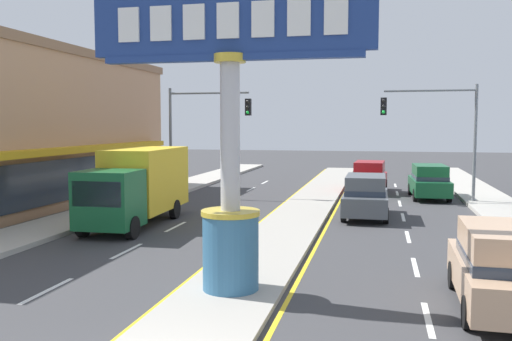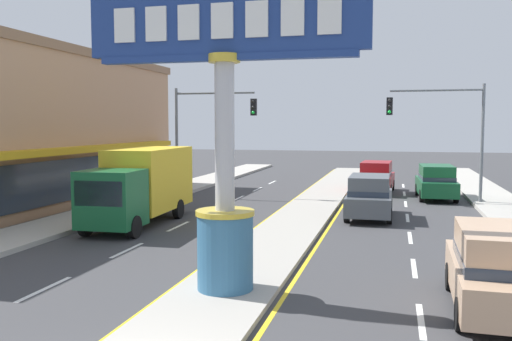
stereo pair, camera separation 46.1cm
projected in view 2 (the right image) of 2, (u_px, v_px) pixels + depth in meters
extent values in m
cube|color=#A39E93|center=(306.00, 212.00, 25.41)|extent=(2.49, 52.00, 0.14)
cube|color=#ADA89E|center=(106.00, 211.00, 25.73)|extent=(2.67, 60.00, 0.18)
cube|color=silver|center=(45.00, 289.00, 13.78)|extent=(0.14, 2.20, 0.01)
cube|color=silver|center=(127.00, 250.00, 18.03)|extent=(0.14, 2.20, 0.01)
cube|color=silver|center=(178.00, 226.00, 22.28)|extent=(0.14, 2.20, 0.01)
cube|color=silver|center=(213.00, 210.00, 26.53)|extent=(0.14, 2.20, 0.01)
cube|color=silver|center=(238.00, 198.00, 30.78)|extent=(0.14, 2.20, 0.01)
cube|color=silver|center=(257.00, 189.00, 35.03)|extent=(0.14, 2.20, 0.01)
cube|color=silver|center=(272.00, 182.00, 39.28)|extent=(0.14, 2.20, 0.01)
cube|color=silver|center=(421.00, 321.00, 11.55)|extent=(0.14, 2.20, 0.01)
cube|color=silver|center=(414.00, 268.00, 15.80)|extent=(0.14, 2.20, 0.01)
cube|color=silver|center=(410.00, 238.00, 20.05)|extent=(0.14, 2.20, 0.01)
cube|color=silver|center=(407.00, 218.00, 24.30)|extent=(0.14, 2.20, 0.01)
cube|color=silver|center=(406.00, 204.00, 28.55)|extent=(0.14, 2.20, 0.01)
cube|color=silver|center=(404.00, 194.00, 32.80)|extent=(0.14, 2.20, 0.01)
cube|color=silver|center=(403.00, 186.00, 37.05)|extent=(0.14, 2.20, 0.01)
cube|color=yellow|center=(276.00, 213.00, 25.77)|extent=(0.12, 52.00, 0.01)
cube|color=yellow|center=(337.00, 215.00, 25.07)|extent=(0.12, 52.00, 0.01)
cylinder|color=#33668C|center=(225.00, 252.00, 13.27)|extent=(1.36, 1.36, 1.81)
cylinder|color=gold|center=(225.00, 213.00, 13.19)|extent=(1.42, 1.42, 0.12)
cylinder|color=#B7B7BC|center=(225.00, 136.00, 13.03)|extent=(0.47, 0.47, 3.83)
cylinder|color=gold|center=(224.00, 58.00, 12.88)|extent=(0.75, 0.75, 0.20)
cube|color=navy|center=(224.00, 22.00, 12.81)|extent=(6.81, 0.24, 1.49)
cube|color=navy|center=(224.00, 58.00, 12.88)|extent=(6.27, 0.29, 0.16)
cube|color=white|center=(125.00, 26.00, 13.27)|extent=(0.53, 0.06, 0.82)
cube|color=white|center=(156.00, 24.00, 13.07)|extent=(0.53, 0.06, 0.82)
cube|color=white|center=(189.00, 22.00, 12.87)|extent=(0.53, 0.06, 0.82)
cube|color=white|center=(222.00, 21.00, 12.67)|extent=(0.53, 0.06, 0.82)
cube|color=white|center=(257.00, 19.00, 12.46)|extent=(0.53, 0.06, 0.82)
cube|color=white|center=(293.00, 17.00, 12.26)|extent=(0.53, 0.06, 0.82)
cube|color=white|center=(330.00, 15.00, 12.06)|extent=(0.53, 0.06, 0.82)
cube|color=gold|center=(81.00, 150.00, 26.47)|extent=(0.90, 19.84, 0.30)
cube|color=#283342|center=(74.00, 179.00, 26.69)|extent=(0.08, 19.14, 2.00)
cylinder|color=slate|center=(177.00, 143.00, 31.51)|extent=(0.16, 0.16, 6.20)
cylinder|color=slate|center=(215.00, 93.00, 30.71)|extent=(4.62, 0.12, 0.12)
cube|color=black|center=(254.00, 107.00, 30.06)|extent=(0.32, 0.24, 0.92)
sphere|color=black|center=(253.00, 102.00, 29.90)|extent=(0.17, 0.17, 0.17)
sphere|color=black|center=(253.00, 107.00, 29.92)|extent=(0.17, 0.17, 0.17)
sphere|color=#19D83F|center=(253.00, 113.00, 29.95)|extent=(0.17, 0.17, 0.17)
cylinder|color=slate|center=(482.00, 145.00, 27.88)|extent=(0.16, 0.16, 6.20)
cylinder|color=slate|center=(436.00, 90.00, 28.21)|extent=(4.62, 0.12, 0.12)
cube|color=black|center=(390.00, 106.00, 28.69)|extent=(0.32, 0.24, 0.92)
sphere|color=black|center=(390.00, 100.00, 28.53)|extent=(0.17, 0.17, 0.17)
sphere|color=black|center=(390.00, 106.00, 28.56)|extent=(0.17, 0.17, 0.17)
sphere|color=#19D83F|center=(389.00, 112.00, 28.58)|extent=(0.17, 0.17, 0.17)
cube|color=tan|center=(498.00, 281.00, 12.06)|extent=(2.00, 4.64, 0.80)
cube|color=tan|center=(500.00, 247.00, 11.82)|extent=(1.73, 2.89, 0.80)
cube|color=#283342|center=(500.00, 259.00, 11.84)|extent=(1.77, 2.92, 0.24)
cylinder|color=black|center=(450.00, 276.00, 13.69)|extent=(0.23, 0.68, 0.68)
cylinder|color=black|center=(461.00, 314.00, 10.95)|extent=(0.23, 0.68, 0.68)
cube|color=#4C5156|center=(369.00, 202.00, 24.29)|extent=(1.91, 4.60, 0.80)
cube|color=#4C5156|center=(370.00, 185.00, 24.05)|extent=(1.68, 2.86, 0.80)
cube|color=#283342|center=(370.00, 191.00, 24.07)|extent=(1.72, 2.88, 0.24)
cylinder|color=black|center=(352.00, 205.00, 25.91)|extent=(0.22, 0.68, 0.68)
cylinder|color=black|center=(390.00, 206.00, 25.49)|extent=(0.22, 0.68, 0.68)
cylinder|color=black|center=(347.00, 214.00, 23.15)|extent=(0.22, 0.68, 0.68)
cylinder|color=black|center=(389.00, 216.00, 22.73)|extent=(0.22, 0.68, 0.68)
cube|color=maroon|center=(376.00, 181.00, 33.30)|extent=(2.13, 4.69, 0.80)
cube|color=maroon|center=(376.00, 168.00, 33.05)|extent=(1.82, 2.93, 0.80)
cube|color=#283342|center=(376.00, 173.00, 33.08)|extent=(1.86, 2.96, 0.24)
cylinder|color=black|center=(364.00, 184.00, 34.94)|extent=(0.25, 0.69, 0.68)
cylinder|color=black|center=(392.00, 185.00, 34.43)|extent=(0.25, 0.69, 0.68)
cylinder|color=black|center=(359.00, 189.00, 32.23)|extent=(0.25, 0.69, 0.68)
cylinder|color=black|center=(390.00, 190.00, 31.71)|extent=(0.25, 0.69, 0.68)
cube|color=#14562D|center=(112.00, 199.00, 20.20)|extent=(2.16, 2.06, 2.10)
cube|color=#283342|center=(99.00, 194.00, 19.24)|extent=(1.85, 0.14, 0.90)
cube|color=gold|center=(150.00, 178.00, 23.57)|extent=(2.35, 4.87, 2.60)
cylinder|color=black|center=(134.00, 227.00, 19.88)|extent=(0.29, 0.85, 0.84)
cylinder|color=black|center=(86.00, 225.00, 20.30)|extent=(0.29, 0.85, 0.84)
cylinder|color=black|center=(178.00, 209.00, 24.17)|extent=(0.29, 0.85, 0.84)
cylinder|color=black|center=(136.00, 207.00, 24.61)|extent=(0.29, 0.85, 0.84)
cube|color=#14562D|center=(436.00, 187.00, 30.41)|extent=(2.08, 4.67, 0.80)
cube|color=#14562D|center=(437.00, 172.00, 30.16)|extent=(1.78, 2.91, 0.80)
cube|color=#283342|center=(437.00, 178.00, 30.19)|extent=(1.82, 2.94, 0.24)
cylinder|color=black|center=(417.00, 190.00, 32.01)|extent=(0.25, 0.69, 0.68)
cylinder|color=black|center=(449.00, 190.00, 31.65)|extent=(0.25, 0.69, 0.68)
cylinder|color=black|center=(422.00, 196.00, 29.23)|extent=(0.25, 0.69, 0.68)
cylinder|color=black|center=(456.00, 197.00, 28.87)|extent=(0.25, 0.69, 0.68)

